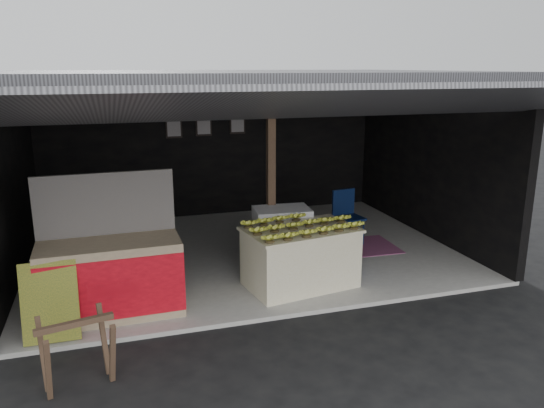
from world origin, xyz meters
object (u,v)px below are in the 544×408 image
object	(u,v)px
neighbor_stall	(111,275)
water_barrel	(342,257)
sawhorse	(77,346)
plastic_chair	(346,212)
banana_table	(300,257)
white_crate	(282,238)

from	to	relation	value
neighbor_stall	water_barrel	xyz separation A→B (m)	(3.35, 0.46, -0.29)
sawhorse	plastic_chair	world-z (taller)	plastic_chair
banana_table	plastic_chair	distance (m)	2.14
banana_table	neighbor_stall	distance (m)	2.56
neighbor_stall	plastic_chair	size ratio (longest dim) A/B	1.87
water_barrel	sawhorse	bearing A→B (deg)	-152.64
banana_table	plastic_chair	world-z (taller)	plastic_chair
white_crate	sawhorse	xyz separation A→B (m)	(-2.89, -2.39, -0.08)
banana_table	sawhorse	size ratio (longest dim) A/B	2.17
water_barrel	plastic_chair	size ratio (longest dim) A/B	0.50
neighbor_stall	sawhorse	world-z (taller)	neighbor_stall
white_crate	plastic_chair	world-z (taller)	plastic_chair
sawhorse	water_barrel	bearing A→B (deg)	14.00
white_crate	water_barrel	world-z (taller)	white_crate
sawhorse	water_barrel	world-z (taller)	sawhorse
white_crate	neighbor_stall	world-z (taller)	neighbor_stall
neighbor_stall	sawhorse	bearing A→B (deg)	-104.85
sawhorse	plastic_chair	xyz separation A→B (m)	(4.35, 3.18, 0.16)
banana_table	sawhorse	world-z (taller)	banana_table
banana_table	white_crate	distance (m)	0.79
white_crate	sawhorse	world-z (taller)	white_crate
banana_table	white_crate	xyz separation A→B (m)	(-0.01, 0.79, 0.04)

